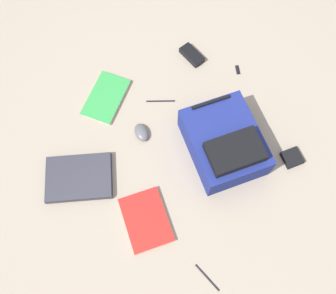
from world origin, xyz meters
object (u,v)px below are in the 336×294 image
object	(u,v)px
backpack	(225,143)
laptop	(79,177)
power_brick	(192,55)
pen_blue	(161,101)
pen_black	(207,277)
usb_stick	(238,70)
book_blue	(106,98)
computer_mouse	(142,132)
book_manual	(146,220)
earbud_pouch	(292,158)

from	to	relation	value
backpack	laptop	world-z (taller)	backpack
power_brick	pen_blue	world-z (taller)	power_brick
pen_black	usb_stick	bearing A→B (deg)	54.27
pen_black	usb_stick	xyz separation A→B (m)	(0.62, 0.86, -0.00)
laptop	book_blue	world-z (taller)	laptop
laptop	computer_mouse	world-z (taller)	computer_mouse
computer_mouse	pen_black	size ratio (longest dim) A/B	0.69
pen_blue	pen_black	bearing A→B (deg)	-101.27
power_brick	pen_black	xyz separation A→B (m)	(-0.44, -1.04, -0.01)
computer_mouse	usb_stick	xyz separation A→B (m)	(0.61, 0.13, -0.01)
book_manual	backpack	bearing A→B (deg)	18.55
computer_mouse	pen_blue	distance (m)	0.21
pen_black	power_brick	bearing A→B (deg)	67.25
backpack	book_blue	size ratio (longest dim) A/B	1.36
pen_black	usb_stick	size ratio (longest dim) A/B	2.65
laptop	earbud_pouch	distance (m)	1.02
power_brick	usb_stick	size ratio (longest dim) A/B	2.54
pen_blue	earbud_pouch	xyz separation A→B (m)	(0.44, -0.55, 0.01)
book_blue	earbud_pouch	distance (m)	0.97
book_blue	usb_stick	size ratio (longest dim) A/B	5.72
earbud_pouch	pen_blue	bearing A→B (deg)	128.72
power_brick	usb_stick	distance (m)	0.26
book_manual	pen_blue	world-z (taller)	book_manual
power_brick	pen_black	distance (m)	1.13
book_blue	pen_black	xyz separation A→B (m)	(0.08, -1.00, -0.01)
backpack	earbud_pouch	distance (m)	0.34
book_blue	computer_mouse	distance (m)	0.27
pen_blue	book_blue	bearing A→B (deg)	152.12
book_manual	usb_stick	xyz separation A→B (m)	(0.76, 0.53, -0.01)
laptop	power_brick	size ratio (longest dim) A/B	2.66
laptop	pen_blue	xyz separation A→B (m)	(0.52, 0.22, -0.01)
backpack	pen_blue	size ratio (longest dim) A/B	2.87
computer_mouse	pen_black	bearing A→B (deg)	-88.80
backpack	pen_blue	world-z (taller)	backpack
book_blue	earbud_pouch	size ratio (longest dim) A/B	3.57
pen_blue	backpack	bearing A→B (deg)	-66.45
laptop	book_blue	bearing A→B (deg)	52.18
book_manual	book_blue	bearing A→B (deg)	84.46
backpack	pen_blue	distance (m)	0.41
book_blue	power_brick	size ratio (longest dim) A/B	2.25
book_blue	usb_stick	world-z (taller)	book_blue
backpack	earbud_pouch	xyz separation A→B (m)	(0.28, -0.18, -0.07)
computer_mouse	usb_stick	distance (m)	0.62
backpack	usb_stick	xyz separation A→B (m)	(0.29, 0.37, -0.08)
book_manual	computer_mouse	bearing A→B (deg)	69.34
power_brick	usb_stick	xyz separation A→B (m)	(0.18, -0.18, -0.01)
backpack	laptop	size ratio (longest dim) A/B	1.15
book_manual	power_brick	xyz separation A→B (m)	(0.58, 0.71, 0.01)
book_blue	earbud_pouch	world-z (taller)	earbud_pouch
laptop	computer_mouse	bearing A→B (deg)	14.01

